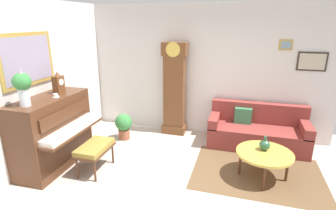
{
  "coord_description": "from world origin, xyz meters",
  "views": [
    {
      "loc": [
        0.83,
        -3.27,
        2.45
      ],
      "look_at": [
        -0.44,
        1.08,
        0.99
      ],
      "focal_mm": 28.25,
      "sensor_mm": 36.0,
      "label": 1
    }
  ],
  "objects_px": {
    "teacup": "(56,96)",
    "green_jug": "(265,145)",
    "mantel_clock": "(58,83)",
    "potted_plant": "(124,125)",
    "grandfather_clock": "(175,91)",
    "coffee_table": "(264,154)",
    "piano": "(53,132)",
    "flower_vase": "(22,85)",
    "piano_bench": "(95,149)",
    "couch": "(257,131)"
  },
  "relations": [
    {
      "from": "piano_bench",
      "to": "couch",
      "type": "distance_m",
      "value": 3.18
    },
    {
      "from": "mantel_clock",
      "to": "potted_plant",
      "type": "relative_size",
      "value": 0.68
    },
    {
      "from": "grandfather_clock",
      "to": "mantel_clock",
      "type": "height_order",
      "value": "grandfather_clock"
    },
    {
      "from": "piano",
      "to": "teacup",
      "type": "xyz_separation_m",
      "value": [
        0.11,
        0.05,
        0.64
      ]
    },
    {
      "from": "mantel_clock",
      "to": "potted_plant",
      "type": "bearing_deg",
      "value": 56.48
    },
    {
      "from": "grandfather_clock",
      "to": "flower_vase",
      "type": "relative_size",
      "value": 3.5
    },
    {
      "from": "piano_bench",
      "to": "green_jug",
      "type": "bearing_deg",
      "value": 13.26
    },
    {
      "from": "piano_bench",
      "to": "green_jug",
      "type": "xyz_separation_m",
      "value": [
        2.7,
        0.64,
        0.14
      ]
    },
    {
      "from": "piano",
      "to": "flower_vase",
      "type": "relative_size",
      "value": 2.48
    },
    {
      "from": "green_jug",
      "to": "potted_plant",
      "type": "xyz_separation_m",
      "value": [
        -2.79,
        0.66,
        -0.22
      ]
    },
    {
      "from": "mantel_clock",
      "to": "teacup",
      "type": "height_order",
      "value": "mantel_clock"
    },
    {
      "from": "couch",
      "to": "potted_plant",
      "type": "bearing_deg",
      "value": -170.08
    },
    {
      "from": "piano",
      "to": "teacup",
      "type": "bearing_deg",
      "value": 23.08
    },
    {
      "from": "teacup",
      "to": "green_jug",
      "type": "xyz_separation_m",
      "value": [
        3.36,
        0.61,
        -0.72
      ]
    },
    {
      "from": "green_jug",
      "to": "grandfather_clock",
      "type": "bearing_deg",
      "value": 144.72
    },
    {
      "from": "piano_bench",
      "to": "couch",
      "type": "relative_size",
      "value": 0.37
    },
    {
      "from": "piano",
      "to": "mantel_clock",
      "type": "bearing_deg",
      "value": 89.45
    },
    {
      "from": "couch",
      "to": "potted_plant",
      "type": "height_order",
      "value": "couch"
    },
    {
      "from": "teacup",
      "to": "potted_plant",
      "type": "distance_m",
      "value": 1.68
    },
    {
      "from": "piano",
      "to": "flower_vase",
      "type": "xyz_separation_m",
      "value": [
        0.0,
        -0.48,
        0.93
      ]
    },
    {
      "from": "mantel_clock",
      "to": "flower_vase",
      "type": "bearing_deg",
      "value": -90.04
    },
    {
      "from": "flower_vase",
      "to": "teacup",
      "type": "relative_size",
      "value": 5.0
    },
    {
      "from": "flower_vase",
      "to": "green_jug",
      "type": "xyz_separation_m",
      "value": [
        3.47,
        1.13,
        -1.01
      ]
    },
    {
      "from": "piano",
      "to": "grandfather_clock",
      "type": "distance_m",
      "value": 2.57
    },
    {
      "from": "grandfather_clock",
      "to": "potted_plant",
      "type": "xyz_separation_m",
      "value": [
        -0.95,
        -0.65,
        -0.64
      ]
    },
    {
      "from": "teacup",
      "to": "green_jug",
      "type": "height_order",
      "value": "teacup"
    },
    {
      "from": "piano_bench",
      "to": "grandfather_clock",
      "type": "distance_m",
      "value": 2.19
    },
    {
      "from": "potted_plant",
      "to": "teacup",
      "type": "bearing_deg",
      "value": -114.44
    },
    {
      "from": "piano",
      "to": "potted_plant",
      "type": "distance_m",
      "value": 1.51
    },
    {
      "from": "coffee_table",
      "to": "flower_vase",
      "type": "xyz_separation_m",
      "value": [
        -3.48,
        -1.05,
        1.13
      ]
    },
    {
      "from": "grandfather_clock",
      "to": "coffee_table",
      "type": "height_order",
      "value": "grandfather_clock"
    },
    {
      "from": "coffee_table",
      "to": "green_jug",
      "type": "relative_size",
      "value": 3.67
    },
    {
      "from": "coffee_table",
      "to": "potted_plant",
      "type": "distance_m",
      "value": 2.89
    },
    {
      "from": "couch",
      "to": "potted_plant",
      "type": "xyz_separation_m",
      "value": [
        -2.73,
        -0.48,
        0.01
      ]
    },
    {
      "from": "teacup",
      "to": "green_jug",
      "type": "bearing_deg",
      "value": 10.21
    },
    {
      "from": "mantel_clock",
      "to": "potted_plant",
      "type": "xyz_separation_m",
      "value": [
        0.68,
        1.03,
        -1.09
      ]
    },
    {
      "from": "coffee_table",
      "to": "potted_plant",
      "type": "xyz_separation_m",
      "value": [
        -2.8,
        0.74,
        -0.11
      ]
    },
    {
      "from": "grandfather_clock",
      "to": "flower_vase",
      "type": "height_order",
      "value": "grandfather_clock"
    },
    {
      "from": "mantel_clock",
      "to": "grandfather_clock",
      "type": "bearing_deg",
      "value": 45.8
    },
    {
      "from": "teacup",
      "to": "piano_bench",
      "type": "bearing_deg",
      "value": -2.63
    },
    {
      "from": "mantel_clock",
      "to": "flower_vase",
      "type": "distance_m",
      "value": 0.77
    },
    {
      "from": "teacup",
      "to": "coffee_table",
      "type": "bearing_deg",
      "value": 8.85
    },
    {
      "from": "couch",
      "to": "potted_plant",
      "type": "relative_size",
      "value": 3.39
    },
    {
      "from": "flower_vase",
      "to": "piano_bench",
      "type": "bearing_deg",
      "value": 32.79
    },
    {
      "from": "mantel_clock",
      "to": "piano",
      "type": "bearing_deg",
      "value": -90.55
    },
    {
      "from": "coffee_table",
      "to": "green_jug",
      "type": "xyz_separation_m",
      "value": [
        -0.01,
        0.08,
        0.12
      ]
    },
    {
      "from": "teacup",
      "to": "green_jug",
      "type": "distance_m",
      "value": 3.49
    },
    {
      "from": "piano_bench",
      "to": "coffee_table",
      "type": "xyz_separation_m",
      "value": [
        2.71,
        0.55,
        0.02
      ]
    },
    {
      "from": "piano",
      "to": "green_jug",
      "type": "relative_size",
      "value": 6.0
    },
    {
      "from": "piano_bench",
      "to": "green_jug",
      "type": "relative_size",
      "value": 2.92
    }
  ]
}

